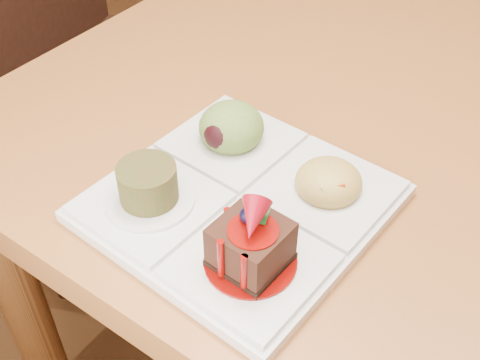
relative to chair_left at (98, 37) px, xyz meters
The scene contains 3 objects.
ground 1.01m from the chair_left, 28.28° to the left, with size 6.00×6.00×0.00m, color brown.
chair_left is the anchor object (origin of this frame).
sampler_plate 0.72m from the chair_left, 31.13° to the right, with size 0.25×0.25×0.09m.
Camera 1 is at (0.10, -1.07, 1.15)m, focal length 45.00 mm.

